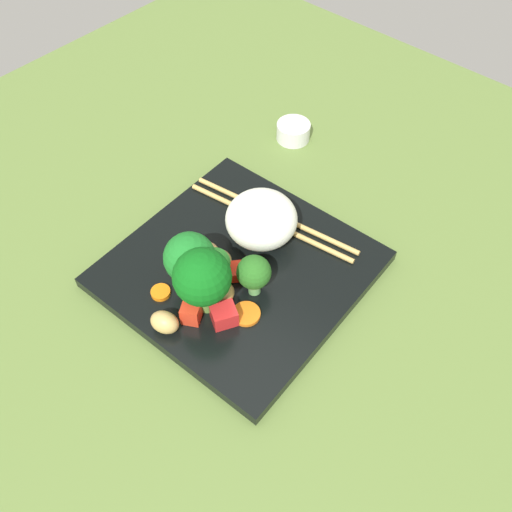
{
  "coord_description": "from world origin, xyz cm",
  "views": [
    {
      "loc": [
        -28.19,
        -27.57,
        52.0
      ],
      "look_at": [
        1.1,
        -1.65,
        3.39
      ],
      "focal_mm": 39.53,
      "sensor_mm": 36.0,
      "label": 1
    }
  ],
  "objects_px": {
    "square_plate": "(239,269)",
    "rice_mound": "(261,219)",
    "broccoli_floret_3": "(202,278)",
    "carrot_slice_0": "(180,265)",
    "chopstick_pair": "(272,218)",
    "sauce_cup": "(293,131)"
  },
  "relations": [
    {
      "from": "rice_mound",
      "to": "broccoli_floret_3",
      "type": "height_order",
      "value": "broccoli_floret_3"
    },
    {
      "from": "sauce_cup",
      "to": "carrot_slice_0",
      "type": "bearing_deg",
      "value": -168.23
    },
    {
      "from": "square_plate",
      "to": "chopstick_pair",
      "type": "distance_m",
      "value": 0.08
    },
    {
      "from": "rice_mound",
      "to": "chopstick_pair",
      "type": "distance_m",
      "value": 0.04
    },
    {
      "from": "carrot_slice_0",
      "to": "square_plate",
      "type": "bearing_deg",
      "value": -46.44
    },
    {
      "from": "chopstick_pair",
      "to": "carrot_slice_0",
      "type": "bearing_deg",
      "value": 66.99
    },
    {
      "from": "carrot_slice_0",
      "to": "rice_mound",
      "type": "bearing_deg",
      "value": -22.52
    },
    {
      "from": "rice_mound",
      "to": "chopstick_pair",
      "type": "bearing_deg",
      "value": 15.26
    },
    {
      "from": "broccoli_floret_3",
      "to": "carrot_slice_0",
      "type": "distance_m",
      "value": 0.08
    },
    {
      "from": "broccoli_floret_3",
      "to": "carrot_slice_0",
      "type": "xyz_separation_m",
      "value": [
        0.02,
        0.06,
        -0.05
      ]
    },
    {
      "from": "square_plate",
      "to": "carrot_slice_0",
      "type": "xyz_separation_m",
      "value": [
        -0.05,
        0.05,
        0.01
      ]
    },
    {
      "from": "square_plate",
      "to": "rice_mound",
      "type": "height_order",
      "value": "rice_mound"
    },
    {
      "from": "square_plate",
      "to": "broccoli_floret_3",
      "type": "relative_size",
      "value": 2.98
    },
    {
      "from": "square_plate",
      "to": "sauce_cup",
      "type": "distance_m",
      "value": 0.25
    },
    {
      "from": "chopstick_pair",
      "to": "sauce_cup",
      "type": "relative_size",
      "value": 4.82
    },
    {
      "from": "broccoli_floret_3",
      "to": "sauce_cup",
      "type": "bearing_deg",
      "value": 21.88
    },
    {
      "from": "carrot_slice_0",
      "to": "chopstick_pair",
      "type": "xyz_separation_m",
      "value": [
        0.12,
        -0.03,
        0.0
      ]
    },
    {
      "from": "square_plate",
      "to": "broccoli_floret_3",
      "type": "height_order",
      "value": "broccoli_floret_3"
    },
    {
      "from": "chopstick_pair",
      "to": "sauce_cup",
      "type": "distance_m",
      "value": 0.17
    },
    {
      "from": "square_plate",
      "to": "rice_mound",
      "type": "relative_size",
      "value": 3.15
    },
    {
      "from": "square_plate",
      "to": "sauce_cup",
      "type": "xyz_separation_m",
      "value": [
        0.23,
        0.11,
        0.01
      ]
    },
    {
      "from": "chopstick_pair",
      "to": "sauce_cup",
      "type": "xyz_separation_m",
      "value": [
        0.15,
        0.09,
        -0.0
      ]
    }
  ]
}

